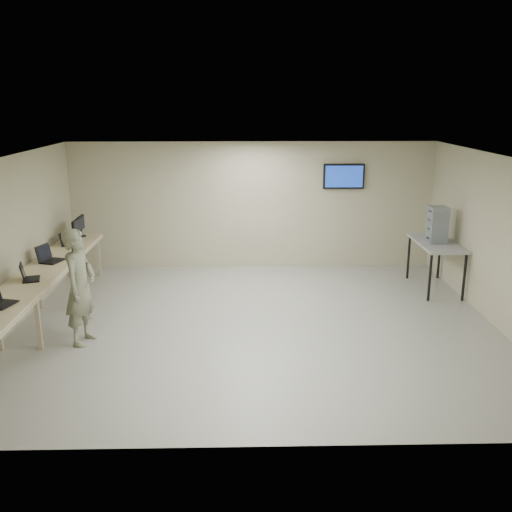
{
  "coord_description": "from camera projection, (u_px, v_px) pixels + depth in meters",
  "views": [
    {
      "loc": [
        -0.23,
        -8.96,
        3.68
      ],
      "look_at": [
        0.0,
        0.2,
        1.15
      ],
      "focal_mm": 40.0,
      "sensor_mm": 36.0,
      "label": 1
    }
  ],
  "objects": [
    {
      "name": "laptop_1",
      "position": [
        28.0,
        276.0,
        9.04
      ],
      "size": [
        0.38,
        0.41,
        0.27
      ],
      "rotation": [
        0.0,
        0.0,
        0.29
      ],
      "color": "black",
      "rests_on": "workbench"
    },
    {
      "name": "soldier",
      "position": [
        80.0,
        287.0,
        8.69
      ],
      "size": [
        0.55,
        0.73,
        1.82
      ],
      "primitive_type": "imported",
      "rotation": [
        0.0,
        0.0,
        1.38
      ],
      "color": "#697257",
      "rests_on": "ground"
    },
    {
      "name": "side_table",
      "position": [
        437.0,
        246.0,
        11.21
      ],
      "size": [
        0.75,
        1.61,
        0.96
      ],
      "color": "#999999",
      "rests_on": "ground"
    },
    {
      "name": "monitor_far",
      "position": [
        81.0,
        224.0,
        11.87
      ],
      "size": [
        0.19,
        0.44,
        0.43
      ],
      "color": "black",
      "rests_on": "workbench"
    },
    {
      "name": "workbench",
      "position": [
        37.0,
        280.0,
        9.31
      ],
      "size": [
        0.76,
        6.0,
        0.9
      ],
      "color": "beige",
      "rests_on": "ground"
    },
    {
      "name": "room",
      "position": [
        258.0,
        243.0,
        9.3
      ],
      "size": [
        8.01,
        7.01,
        2.81
      ],
      "color": "#AAAC97",
      "rests_on": "ground"
    },
    {
      "name": "laptop_2",
      "position": [
        49.0,
        257.0,
        10.05
      ],
      "size": [
        0.44,
        0.47,
        0.31
      ],
      "rotation": [
        0.0,
        0.0,
        -0.32
      ],
      "color": "black",
      "rests_on": "workbench"
    },
    {
      "name": "laptop_3",
      "position": [
        69.0,
        242.0,
        11.2
      ],
      "size": [
        0.36,
        0.39,
        0.27
      ],
      "rotation": [
        0.0,
        0.0,
        -0.24
      ],
      "color": "black",
      "rests_on": "workbench"
    },
    {
      "name": "storage_bins",
      "position": [
        437.0,
        225.0,
        11.1
      ],
      "size": [
        0.34,
        0.37,
        0.71
      ],
      "color": "gray",
      "rests_on": "side_table"
    },
    {
      "name": "monitor_near",
      "position": [
        76.0,
        228.0,
        11.55
      ],
      "size": [
        0.19,
        0.43,
        0.42
      ],
      "color": "black",
      "rests_on": "workbench"
    }
  ]
}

